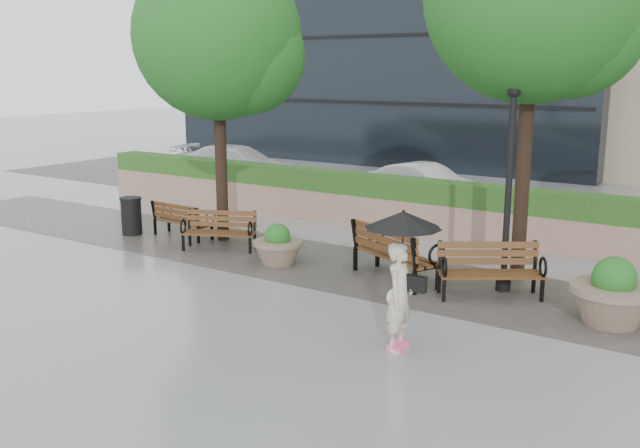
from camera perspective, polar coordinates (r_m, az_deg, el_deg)
The scene contains 17 objects.
ground at distance 12.15m, azimuth -2.24°, elevation -7.36°, with size 100.00×100.00×0.00m, color gray.
cobble_strip at distance 14.56m, azimuth 4.73°, elevation -4.01°, with size 28.00×3.20×0.01m, color #383330.
hedge_wall at distance 17.91m, azimuth 11.02°, elevation 1.08°, with size 24.00×0.80×1.35m.
asphalt_street at distance 21.72m, azimuth 15.08°, elevation 1.06°, with size 40.00×7.00×0.00m, color black.
bench_0 at distance 17.89m, azimuth -10.92°, elevation -0.26°, with size 1.66×0.72×0.87m.
bench_1 at distance 16.53m, azimuth -8.06°, elevation -1.18°, with size 1.76×1.29×0.89m.
bench_2 at distance 14.12m, azimuth 5.98°, elevation -3.22°, with size 2.16×1.56×1.08m.
bench_3 at distance 13.35m, azimuth 13.43°, elevation -4.54°, with size 1.93×1.63×0.99m.
planter_left at distance 15.17m, azimuth -3.39°, elevation -1.97°, with size 1.06×1.06×0.89m.
planter_right at distance 12.54m, azimuth 22.34°, elevation -5.53°, with size 1.36×1.36×1.14m.
trash_bin at distance 18.46m, azimuth -14.85°, elevation 0.54°, with size 0.54×0.54×0.90m, color black.
lamppost at distance 13.51m, azimuth 14.79°, elevation 1.61°, with size 0.28×0.28×3.82m.
tree_0 at distance 17.00m, azimuth -7.63°, elevation 14.30°, with size 3.90×3.88×6.77m.
tree_1 at distance 14.33m, azimuth 17.43°, elevation 16.71°, with size 4.09×4.09×7.50m.
car_left at distance 25.96m, azimuth -6.55°, elevation 4.73°, with size 1.93×4.75×1.38m, color white.
car_right at distance 22.07m, azimuth 8.39°, elevation 3.16°, with size 1.31×3.75×1.24m, color white.
pedestrian at distance 10.47m, azimuth 6.52°, elevation -3.41°, with size 1.13×1.13×2.08m.
Camera 1 is at (6.75, -9.23, 4.10)m, focal length 40.00 mm.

